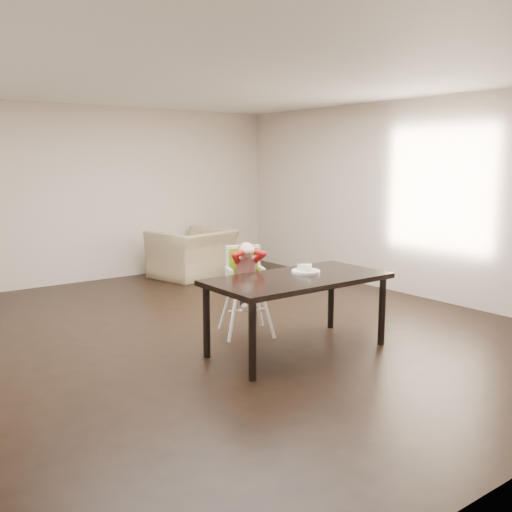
% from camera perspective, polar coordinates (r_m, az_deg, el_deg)
% --- Properties ---
extents(ground, '(7.00, 7.00, 0.00)m').
position_cam_1_polar(ground, '(6.42, -2.59, -7.38)').
color(ground, black).
rests_on(ground, ground).
extents(room_walls, '(6.02, 7.02, 2.71)m').
position_cam_1_polar(room_walls, '(6.14, -2.73, 9.42)').
color(room_walls, beige).
rests_on(room_walls, ground).
extents(dining_table, '(1.80, 0.90, 0.75)m').
position_cam_1_polar(dining_table, '(5.58, 4.18, -2.85)').
color(dining_table, black).
rests_on(dining_table, ground).
extents(high_chair, '(0.55, 0.55, 1.00)m').
position_cam_1_polar(high_chair, '(6.14, -1.05, -1.34)').
color(high_chair, white).
rests_on(high_chair, ground).
extents(plate, '(0.35, 0.35, 0.08)m').
position_cam_1_polar(plate, '(5.75, 5.01, -1.40)').
color(plate, white).
rests_on(plate, dining_table).
extents(armchair, '(1.34, 1.04, 1.03)m').
position_cam_1_polar(armchair, '(9.23, -6.37, 1.06)').
color(armchair, tan).
rests_on(armchair, ground).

